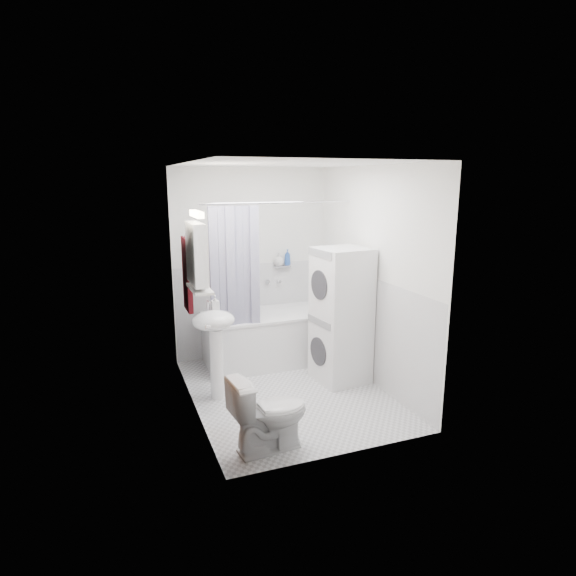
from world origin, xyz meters
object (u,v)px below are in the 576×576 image
object	(u,v)px
bathtub	(273,334)
sink	(214,334)
toilet	(269,413)
washer_dryer	(341,316)

from	to	relation	value
bathtub	sink	xyz separation A→B (m)	(-0.90, -0.79, 0.35)
bathtub	toilet	bearing A→B (deg)	-109.88
bathtub	sink	bearing A→B (deg)	-138.88
bathtub	sink	distance (m)	1.25
washer_dryer	toilet	size ratio (longest dim) A/B	2.26
toilet	washer_dryer	bearing A→B (deg)	-53.73
bathtub	toilet	size ratio (longest dim) A/B	2.49
sink	toilet	bearing A→B (deg)	-79.58
sink	bathtub	bearing A→B (deg)	41.12
bathtub	sink	world-z (taller)	sink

